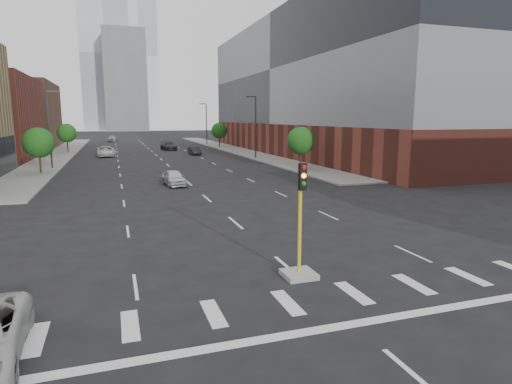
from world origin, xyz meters
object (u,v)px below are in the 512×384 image
car_near_left (174,178)px  car_mid_right (195,151)px  median_traffic_signal (300,253)px  car_distant (112,139)px  car_far_left (106,151)px  car_deep_right (168,146)px

car_near_left → car_mid_right: car_near_left is taller
median_traffic_signal → car_distant: 99.79m
car_near_left → car_distant: size_ratio=0.87×
car_near_left → car_distant: 75.65m
car_mid_right → car_far_left: size_ratio=0.71×
median_traffic_signal → car_distant: bearing=93.9°
median_traffic_signal → car_distant: (-6.72, 99.56, -0.18)m
car_far_left → car_deep_right: 15.44m
median_traffic_signal → car_far_left: median_traffic_signal is taller
car_near_left → car_far_left: size_ratio=0.71×
car_mid_right → car_far_left: 13.77m
car_deep_right → car_distant: bearing=101.4°
car_far_left → car_distant: (0.95, 43.06, -0.01)m
car_near_left → car_distant: (-5.22, 75.47, 0.10)m
median_traffic_signal → car_distant: size_ratio=0.95×
car_near_left → car_far_left: 32.99m
car_mid_right → car_distant: 45.98m
car_mid_right → car_distant: bearing=103.7°
car_far_left → car_distant: bearing=86.2°
car_far_left → car_distant: 43.07m
car_near_left → car_far_left: car_far_left is taller
car_far_left → car_deep_right: bearing=42.2°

